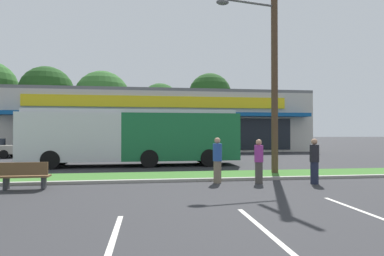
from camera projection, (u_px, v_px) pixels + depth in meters
name	position (u px, v px, depth m)	size (l,w,h in m)	color
grass_median	(186.00, 176.00, 13.75)	(56.00, 2.20, 0.12)	#386B28
curb_lip	(190.00, 180.00, 12.54)	(56.00, 0.24, 0.12)	#99968C
parking_stripe_0	(108.00, 256.00, 4.99)	(0.12, 4.80, 0.01)	silver
parking_stripe_1	(279.00, 242.00, 5.64)	(0.12, 4.80, 0.01)	silver
storefront_building	(158.00, 122.00, 35.56)	(30.83, 13.46, 6.20)	#BCB7AD
tree_left	(47.00, 93.00, 41.37)	(6.96, 6.96, 10.60)	#473323
tree_mid_left	(102.00, 99.00, 41.20)	(7.20, 7.20, 9.98)	#473323
tree_mid	(160.00, 103.00, 45.73)	(5.78, 5.78, 9.06)	#473323
tree_mid_right	(210.00, 95.00, 46.53)	(6.31, 6.31, 10.67)	#473323
utility_pole	(272.00, 50.00, 14.44)	(3.12, 2.39, 10.81)	#4C3826
city_bus	(133.00, 136.00, 18.48)	(12.31, 2.74, 3.25)	#196638
bus_stop_bench	(24.00, 175.00, 10.76)	(1.60, 0.45, 0.95)	brown
car_0	(146.00, 147.00, 25.67)	(4.35, 1.91, 1.43)	navy
pedestrian_near_bench	(314.00, 161.00, 11.97)	(0.35, 0.35, 1.72)	#1E2338
pedestrian_mid	(217.00, 160.00, 12.21)	(0.35, 0.35, 1.76)	#726651
pedestrian_far	(259.00, 161.00, 12.13)	(0.34, 0.34, 1.69)	#47423D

